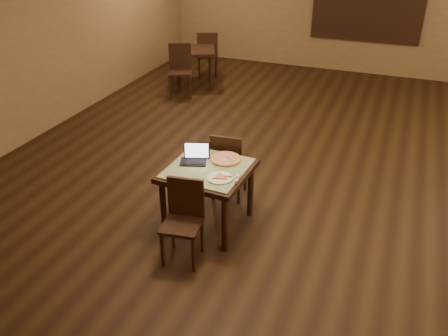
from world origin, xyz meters
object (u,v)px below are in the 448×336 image
at_px(pizza_pan, 225,160).
at_px(other_table_b_chair_far, 207,52).
at_px(chair_main_far, 228,163).
at_px(tiled_table, 208,175).
at_px(laptop, 195,157).
at_px(other_table_b, 194,55).
at_px(other_table_b_chair_near, 180,67).
at_px(chair_main_near, 184,215).

height_order(pizza_pan, other_table_b_chair_far, other_table_b_chair_far).
distance_m(chair_main_far, other_table_b_chair_far, 4.99).
distance_m(tiled_table, other_table_b_chair_far, 5.55).
bearing_deg(chair_main_far, laptop, 63.68).
xyz_separation_m(tiled_table, laptop, (-0.20, 0.10, 0.16)).
bearing_deg(laptop, other_table_b_chair_far, 92.77).
height_order(laptop, pizza_pan, laptop).
xyz_separation_m(tiled_table, other_table_b, (-2.23, 4.51, -0.01)).
bearing_deg(laptop, other_table_b_chair_near, 99.50).
height_order(chair_main_far, laptop, laptop).
xyz_separation_m(laptop, pizza_pan, (0.32, 0.14, -0.05)).
bearing_deg(other_table_b_chair_near, tiled_table, -84.22).
relative_size(chair_main_near, other_table_b_chair_far, 0.89).
relative_size(pizza_pan, other_table_b, 0.32).
height_order(chair_main_far, other_table_b_chair_near, other_table_b_chair_near).
relative_size(other_table_b, other_table_b_chair_near, 1.09).
height_order(other_table_b_chair_near, other_table_b_chair_far, same).
bearing_deg(other_table_b_chair_far, pizza_pan, 91.13).
bearing_deg(other_table_b_chair_far, chair_main_far, 91.82).
relative_size(chair_main_near, laptop, 2.59).
distance_m(laptop, other_table_b_chair_far, 5.39).
distance_m(chair_main_near, pizza_pan, 0.91).
bearing_deg(other_table_b_chair_far, other_table_b, 62.24).
bearing_deg(pizza_pan, other_table_b, 118.79).
bearing_deg(chair_main_far, tiled_table, 84.64).
bearing_deg(other_table_b_chair_far, chair_main_near, 86.56).
distance_m(laptop, other_table_b_chair_near, 4.34).
relative_size(chair_main_far, laptop, 2.63).
xyz_separation_m(laptop, other_table_b_chair_near, (-2.06, 3.81, -0.25)).
relative_size(pizza_pan, other_table_b_chair_far, 0.35).
bearing_deg(chair_main_far, pizza_pan, 101.88).
distance_m(laptop, pizza_pan, 0.35).
xyz_separation_m(tiled_table, other_table_b_chair_near, (-2.26, 3.91, -0.09)).
bearing_deg(other_table_b, pizza_pan, -85.47).
distance_m(pizza_pan, other_table_b_chair_near, 4.38).
bearing_deg(other_table_b, chair_main_near, -90.91).
relative_size(laptop, other_table_b, 0.32).
bearing_deg(tiled_table, other_table_b_chair_far, 115.96).
bearing_deg(laptop, chair_main_near, -94.19).
bearing_deg(other_table_b_chair_near, chair_main_far, -79.68).
distance_m(tiled_table, chair_main_near, 0.64).
distance_m(chair_main_near, other_table_b_chair_near, 5.06).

